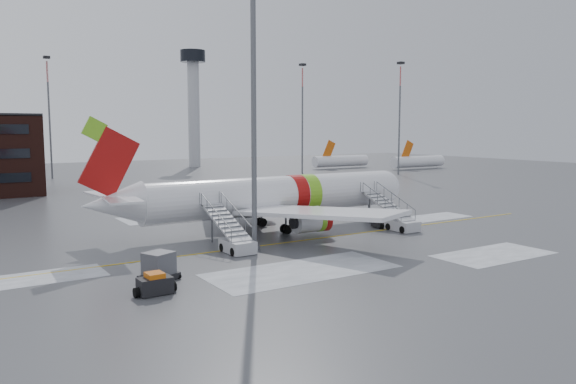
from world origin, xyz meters
TOP-DOWN VIEW (x-y plane):
  - ground at (0.00, 0.00)m, footprint 260.00×260.00m
  - airliner at (0.06, 5.03)m, footprint 35.03×32.97m
  - airstair_fwd at (11.14, -1.50)m, footprint 2.05×7.70m
  - airstair_aft at (-7.24, -1.50)m, footprint 2.05×7.70m
  - pushback_tug at (10.96, 0.16)m, footprint 2.92×2.38m
  - uld_container at (-15.59, -7.05)m, footprint 2.88×2.56m
  - baggage_tractor at (-16.87, -9.94)m, footprint 2.66×1.29m
  - light_mast_near at (-5.49, -2.00)m, footprint 1.20×1.20m
  - control_tower at (30.00, 95.00)m, footprint 6.40×6.40m
  - light_mast_far_ne at (42.00, 62.00)m, footprint 1.20×1.20m
  - light_mast_far_n at (-8.00, 78.00)m, footprint 1.20×1.20m
  - light_mast_far_e at (58.00, 48.00)m, footprint 1.20×1.20m
  - distant_aircraft at (62.50, 64.00)m, footprint 35.00×18.00m

SIDE VIEW (x-z plane):
  - ground at x=0.00m, z-range 0.00..0.00m
  - distant_aircraft at x=62.50m, z-range -4.00..4.00m
  - baggage_tractor at x=-16.87m, z-range -0.10..1.27m
  - pushback_tug at x=10.96m, z-range -0.09..1.46m
  - uld_container at x=-15.59m, z-range -0.06..1.89m
  - airstair_fwd at x=11.14m, z-range -0.68..2.81m
  - airstair_aft at x=-7.24m, z-range -0.68..2.81m
  - airliner at x=0.06m, z-range -2.17..9.01m
  - light_mast_far_ne at x=42.00m, z-range 1.71..25.96m
  - light_mast_far_n at x=-8.00m, z-range 1.71..25.96m
  - light_mast_far_e at x=58.00m, z-range 1.71..25.96m
  - light_mast_near at x=-5.49m, z-range 0.40..27.90m
  - control_tower at x=30.00m, z-range 3.75..33.75m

